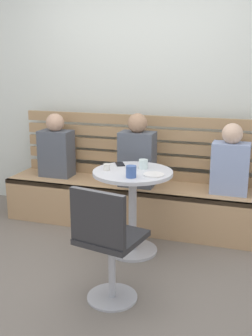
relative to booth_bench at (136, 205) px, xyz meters
The scene contains 14 objects.
ground 1.22m from the booth_bench, 90.00° to the right, with size 8.00×8.00×0.00m, color #70665B.
back_wall 1.31m from the booth_bench, 90.00° to the left, with size 5.20×0.10×2.90m, color silver.
booth_bench is the anchor object (origin of this frame).
booth_backrest 0.61m from the booth_bench, 90.00° to the left, with size 2.65×0.04×0.66m.
cafe_table 0.66m from the booth_bench, 75.87° to the right, with size 0.68×0.68×0.74m.
white_chair 1.43m from the booth_bench, 81.23° to the right, with size 0.47×0.47×0.85m.
person_adult 0.54m from the booth_bench, 56.08° to the right, with size 0.34×0.22×0.72m.
person_child_left 1.04m from the booth_bench, ahead, with size 0.34×0.22×0.66m.
person_child_middle 1.03m from the booth_bench, behind, with size 0.34×0.22×0.67m.
cup_glass_short 0.76m from the booth_bench, 66.19° to the right, with size 0.08×0.08×0.08m, color silver.
cup_espresso_small 0.83m from the booth_bench, 96.62° to the right, with size 0.06×0.06×0.06m, color silver.
cup_mug_blue 0.97m from the booth_bench, 76.05° to the right, with size 0.08×0.08×0.10m, color #3D5B9E.
plate_small 0.91m from the booth_bench, 62.02° to the right, with size 0.17×0.17×0.01m, color white.
phone_on_table 0.66m from the booth_bench, 94.14° to the right, with size 0.07×0.14×0.01m, color black.
Camera 1 is at (1.12, -2.54, 1.64)m, focal length 43.44 mm.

